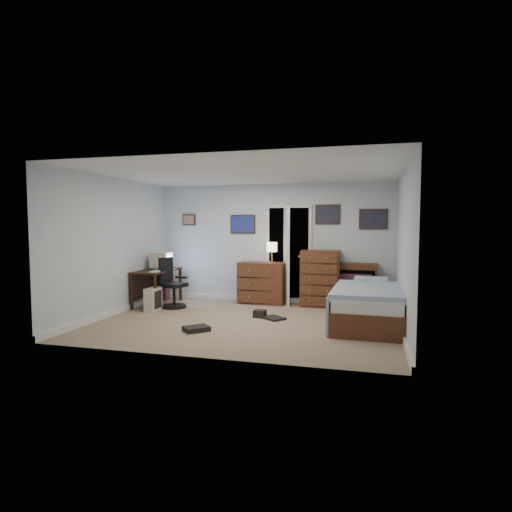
% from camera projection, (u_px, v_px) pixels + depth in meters
% --- Properties ---
extents(floor, '(5.00, 4.00, 0.02)m').
position_uv_depth(floor, '(246.00, 323.00, 7.21)').
color(floor, tan).
rests_on(floor, ground).
extents(computer_desk, '(0.61, 1.27, 0.72)m').
position_uv_depth(computer_desk, '(153.00, 278.00, 8.75)').
color(computer_desk, black).
rests_on(computer_desk, floor).
extents(crt_monitor, '(0.38, 0.36, 0.35)m').
position_uv_depth(crt_monitor, '(161.00, 260.00, 8.85)').
color(crt_monitor, beige).
rests_on(crt_monitor, computer_desk).
extents(keyboard, '(0.15, 0.39, 0.02)m').
position_uv_depth(keyboard, '(157.00, 271.00, 8.34)').
color(keyboard, beige).
rests_on(keyboard, computer_desk).
extents(pc_tower, '(0.21, 0.41, 0.43)m').
position_uv_depth(pc_tower, '(153.00, 299.00, 8.18)').
color(pc_tower, beige).
rests_on(pc_tower, floor).
extents(office_chair, '(0.58, 0.58, 0.99)m').
position_uv_depth(office_chair, '(172.00, 288.00, 8.46)').
color(office_chair, black).
rests_on(office_chair, floor).
extents(media_stack, '(0.17, 0.17, 0.87)m').
position_uv_depth(media_stack, '(164.00, 280.00, 9.29)').
color(media_stack, maroon).
rests_on(media_stack, floor).
extents(low_dresser, '(1.00, 0.54, 0.86)m').
position_uv_depth(low_dresser, '(262.00, 283.00, 8.93)').
color(low_dresser, '#582E1B').
rests_on(low_dresser, floor).
extents(table_lamp, '(0.23, 0.23, 0.42)m').
position_uv_depth(table_lamp, '(272.00, 248.00, 8.82)').
color(table_lamp, gold).
rests_on(table_lamp, low_dresser).
extents(doorway, '(0.96, 1.12, 2.05)m').
position_uv_depth(doorway, '(291.00, 254.00, 9.23)').
color(doorway, black).
rests_on(doorway, floor).
extents(tall_dresser, '(0.78, 0.48, 1.13)m').
position_uv_depth(tall_dresser, '(320.00, 278.00, 8.58)').
color(tall_dresser, '#582E1B').
rests_on(tall_dresser, floor).
extents(headboard_bookcase, '(0.99, 0.30, 0.88)m').
position_uv_depth(headboard_bookcase, '(352.00, 284.00, 8.54)').
color(headboard_bookcase, '#582E1B').
rests_on(headboard_bookcase, floor).
extents(bed, '(1.19, 2.13, 0.69)m').
position_uv_depth(bed, '(368.00, 305.00, 7.01)').
color(bed, '#582E1B').
rests_on(bed, floor).
extents(wall_posters, '(4.38, 0.04, 0.60)m').
position_uv_depth(wall_posters, '(299.00, 220.00, 8.84)').
color(wall_posters, '#331E11').
rests_on(wall_posters, floor).
extents(floor_clutter, '(1.44, 1.59, 0.13)m').
position_uv_depth(floor_clutter, '(235.00, 322.00, 7.07)').
color(floor_clutter, black).
rests_on(floor_clutter, floor).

